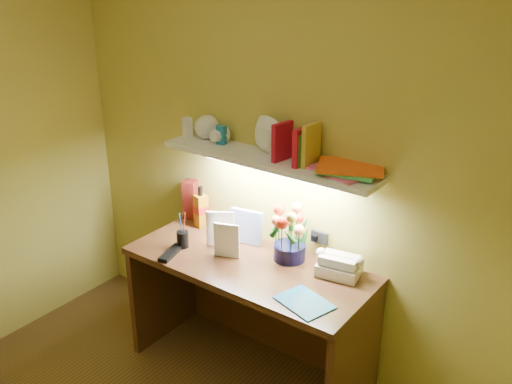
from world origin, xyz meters
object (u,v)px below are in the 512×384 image
desk_clock (353,268)px  whisky_bottle (201,207)px  desk (249,319)px  telephone (339,263)px  flower_bouquet (290,234)px

desk_clock → whisky_bottle: whisky_bottle is taller
desk → telephone: telephone is taller
flower_bouquet → telephone: flower_bouquet is taller
desk → telephone: size_ratio=6.38×
telephone → desk: bearing=-168.6°
flower_bouquet → desk_clock: (0.36, 0.06, -0.12)m
desk → desk_clock: 0.70m
whisky_bottle → desk_clock: bearing=1.8°
desk → flower_bouquet: (0.16, 0.17, 0.53)m
desk → desk_clock: bearing=23.4°
whisky_bottle → desk: bearing=-20.8°
telephone → desk_clock: 0.08m
flower_bouquet → whisky_bottle: size_ratio=1.19×
desk → whisky_bottle: whisky_bottle is taller
telephone → whisky_bottle: bearing=169.5°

